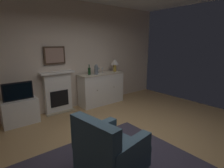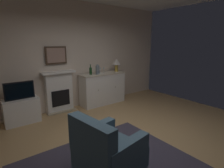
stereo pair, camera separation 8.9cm
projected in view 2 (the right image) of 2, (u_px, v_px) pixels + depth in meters
ground_plane at (131, 143)px, 3.40m from camera, size 6.36×4.89×0.10m
wall_rear at (73, 56)px, 4.94m from camera, size 6.36×0.06×2.92m
area_rug at (108, 168)px, 2.64m from camera, size 2.52×1.97×0.02m
fireplace_unit at (59, 92)px, 4.75m from camera, size 0.87×0.30×1.10m
framed_picture at (56, 55)px, 4.57m from camera, size 0.55×0.04×0.45m
sideboard_cabinet at (103, 88)px, 5.39m from camera, size 1.40×0.49×0.94m
table_lamp at (116, 63)px, 5.52m from camera, size 0.26×0.26×0.40m
wine_bottle at (91, 71)px, 5.01m from camera, size 0.08×0.08×0.29m
wine_glass_left at (100, 69)px, 5.22m from camera, size 0.07×0.07×0.16m
wine_glass_center at (104, 69)px, 5.27m from camera, size 0.07×0.07×0.16m
vase_decorative at (98, 69)px, 5.09m from camera, size 0.11×0.11×0.28m
tv_cabinet at (22, 111)px, 4.12m from camera, size 0.75×0.42×0.58m
tv_set at (19, 91)px, 3.99m from camera, size 0.62×0.07×0.40m
armchair at (107, 151)px, 2.43m from camera, size 0.91×0.88×0.92m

